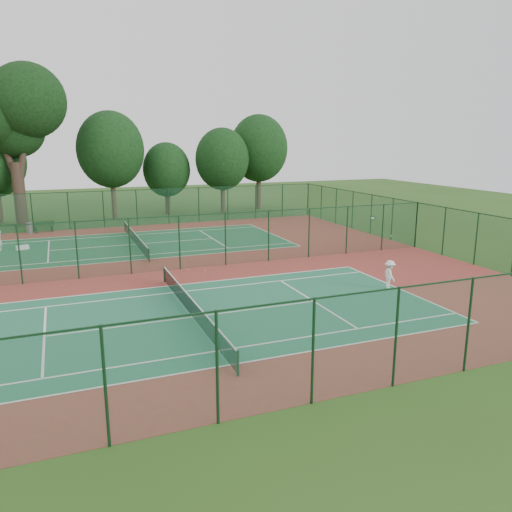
# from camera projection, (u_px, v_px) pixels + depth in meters

# --- Properties ---
(ground) EXTENTS (120.00, 120.00, 0.00)m
(ground) POSITION_uv_depth(u_px,v_px,m) (156.00, 272.00, 31.47)
(ground) COLOR #294E18
(ground) RESTS_ON ground
(red_pad) EXTENTS (40.00, 36.00, 0.01)m
(red_pad) POSITION_uv_depth(u_px,v_px,m) (156.00, 271.00, 31.47)
(red_pad) COLOR maroon
(red_pad) RESTS_ON ground
(court_near) EXTENTS (23.77, 10.97, 0.01)m
(court_near) POSITION_uv_depth(u_px,v_px,m) (192.00, 317.00, 23.31)
(court_near) COLOR #216A48
(court_near) RESTS_ON red_pad
(court_far) EXTENTS (23.77, 10.97, 0.01)m
(court_far) POSITION_uv_depth(u_px,v_px,m) (135.00, 244.00, 39.62)
(court_far) COLOR #1C5A34
(court_far) RESTS_ON red_pad
(fence_north) EXTENTS (40.00, 0.09, 3.50)m
(fence_north) POSITION_uv_depth(u_px,v_px,m) (120.00, 208.00, 47.37)
(fence_north) COLOR #194C31
(fence_north) RESTS_ON ground
(fence_south) EXTENTS (40.00, 0.09, 3.50)m
(fence_south) POSITION_uv_depth(u_px,v_px,m) (267.00, 359.00, 14.77)
(fence_south) COLOR #1B5338
(fence_south) RESTS_ON ground
(fence_east) EXTENTS (0.09, 36.00, 3.50)m
(fence_east) POSITION_uv_depth(u_px,v_px,m) (416.00, 225.00, 38.23)
(fence_east) COLOR #1C5430
(fence_east) RESTS_ON ground
(fence_divider) EXTENTS (40.00, 0.09, 3.50)m
(fence_divider) POSITION_uv_depth(u_px,v_px,m) (155.00, 244.00, 31.07)
(fence_divider) COLOR #174525
(fence_divider) RESTS_ON ground
(tennis_net_near) EXTENTS (0.10, 12.90, 0.97)m
(tennis_net_near) POSITION_uv_depth(u_px,v_px,m) (192.00, 306.00, 23.19)
(tennis_net_near) COLOR #153B21
(tennis_net_near) RESTS_ON ground
(tennis_net_far) EXTENTS (0.10, 12.90, 0.97)m
(tennis_net_far) POSITION_uv_depth(u_px,v_px,m) (135.00, 238.00, 39.50)
(tennis_net_far) COLOR #12321E
(tennis_net_far) RESTS_ON ground
(player_near) EXTENTS (0.78, 1.13, 1.60)m
(player_near) POSITION_uv_depth(u_px,v_px,m) (390.00, 275.00, 27.64)
(player_near) COLOR white
(player_near) RESTS_ON court_near
(trash_bin) EXTENTS (0.69, 0.69, 0.98)m
(trash_bin) POSITION_uv_depth(u_px,v_px,m) (30.00, 228.00, 44.06)
(trash_bin) COLOR slate
(trash_bin) RESTS_ON red_pad
(bench) EXTENTS (1.74, 0.90, 1.03)m
(bench) POSITION_uv_depth(u_px,v_px,m) (45.00, 226.00, 44.77)
(bench) COLOR #123416
(bench) RESTS_ON red_pad
(kit_bag) EXTENTS (0.94, 0.61, 0.33)m
(kit_bag) POSITION_uv_depth(u_px,v_px,m) (22.00, 248.00, 37.65)
(kit_bag) COLOR white
(kit_bag) RESTS_ON red_pad
(stray_ball_a) EXTENTS (0.07, 0.07, 0.07)m
(stray_ball_a) POSITION_uv_depth(u_px,v_px,m) (265.00, 264.00, 33.17)
(stray_ball_a) COLOR #B6D531
(stray_ball_a) RESTS_ON red_pad
(stray_ball_b) EXTENTS (0.07, 0.07, 0.07)m
(stray_ball_b) POSITION_uv_depth(u_px,v_px,m) (205.00, 270.00, 31.61)
(stray_ball_b) COLOR yellow
(stray_ball_b) RESTS_ON red_pad
(stray_ball_c) EXTENTS (0.07, 0.07, 0.07)m
(stray_ball_c) POSITION_uv_depth(u_px,v_px,m) (188.00, 270.00, 31.76)
(stray_ball_c) COLOR #CDF138
(stray_ball_c) RESTS_ON red_pad
(big_tree) EXTENTS (9.81, 7.18, 15.07)m
(big_tree) POSITION_uv_depth(u_px,v_px,m) (12.00, 111.00, 45.85)
(big_tree) COLOR #37271E
(big_tree) RESTS_ON ground
(evergreen_row) EXTENTS (39.00, 5.00, 12.00)m
(evergreen_row) POSITION_uv_depth(u_px,v_px,m) (119.00, 217.00, 53.61)
(evergreen_row) COLOR black
(evergreen_row) RESTS_ON ground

